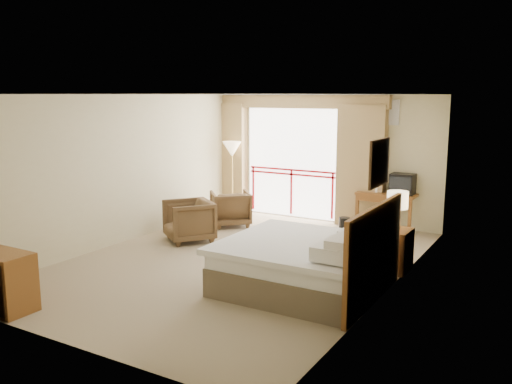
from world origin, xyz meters
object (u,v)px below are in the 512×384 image
Objects in this scene: wastebasket at (344,224)px; desk at (388,201)px; bed at (307,263)px; table_lamp at (398,201)px; armchair_far at (231,225)px; side_table at (192,212)px; armchair_near at (189,241)px; floor_lamp at (232,152)px; nightstand at (394,250)px; tv at (403,184)px.

desk is at bearing 40.64° from wastebasket.
bed reaches higher than desk.
table_lamp reaches higher than armchair_far.
bed is 4.11× the size of side_table.
floor_lamp is (-0.58, 2.39, 1.43)m from armchair_near.
tv reaches higher than nightstand.
side_table is at bearing -148.00° from tv.
armchair_far is (-3.22, -1.26, -0.96)m from tv.
floor_lamp is (-3.80, -0.29, 0.46)m from tv.
desk is at bearing 110.22° from nightstand.
desk is at bearing 109.72° from table_lamp.
table_lamp is at bearing 120.76° from armchair_far.
tv is at bearing -14.36° from desk.
armchair_far is (-2.99, 2.63, -0.38)m from bed.
nightstand is 2.35× the size of wastebasket.
armchair_far is at bearing -161.82° from wastebasket.
armchair_far is (-3.81, 1.16, -1.10)m from table_lamp.
desk is at bearing 79.48° from armchair_near.
armchair_near is 2.84m from floor_lamp.
floor_lamp is at bearing 134.76° from bed.
floor_lamp is (-3.50, -0.35, 0.83)m from desk.
armchair_near is 0.51× the size of floor_lamp.
nightstand is (0.82, 1.42, -0.05)m from bed.
armchair_near is at bearing -140.34° from desk.
floor_lamp is (-4.39, 2.13, 0.33)m from table_lamp.
wastebasket is at bearing -142.85° from desk.
wastebasket is 2.36m from armchair_far.
armchair_far is at bearing 163.24° from nightstand.
desk is at bearing 30.80° from side_table.
desk is 3.26m from armchair_far.
bed is 3.25m from armchair_near.
table_lamp is at bearing -72.35° from tv.
nightstand is 0.56× the size of desk.
side_table is at bearing -152.69° from desk.
wastebasket is at bearing 27.94° from side_table.
tv is at bearing 4.41° from floor_lamp.
armchair_near is at bearing -136.12° from wastebasket.
bed is 3.24× the size of nightstand.
desk is 1.47× the size of armchair_far.
floor_lamp reaches higher than armchair_far.
table_lamp is 0.72× the size of armchair_far.
nightstand is 1.16× the size of table_lamp.
bed is at bearing -119.18° from nightstand.
armchair_far is at bearing 56.05° from side_table.
table_lamp is (-0.00, 0.05, 0.77)m from nightstand.
side_table is at bearing 174.12° from nightstand.
floor_lamp is at bearing 139.95° from armchair_near.
desk is 4.05m from armchair_near.
armchair_near is (-0.00, -1.42, 0.00)m from armchair_far.
nightstand is 0.77m from table_lamp.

